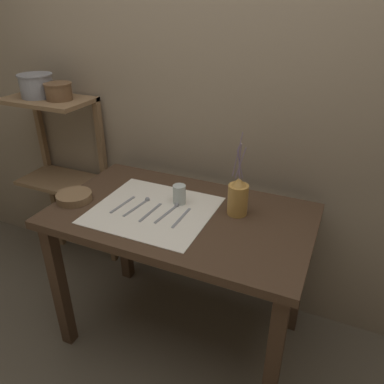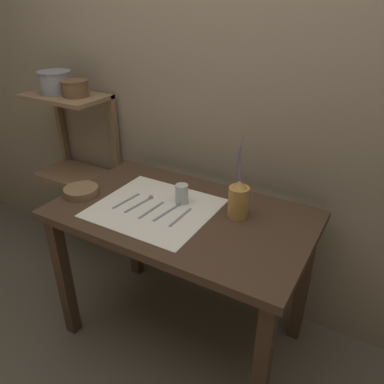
# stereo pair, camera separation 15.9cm
# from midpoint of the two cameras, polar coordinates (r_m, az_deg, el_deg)

# --- Properties ---
(ground_plane) EXTENTS (12.00, 12.00, 0.00)m
(ground_plane) POSITION_cam_midpoint_polar(r_m,az_deg,el_deg) (2.27, -3.59, -20.60)
(ground_plane) COLOR brown
(stone_wall_back) EXTENTS (7.00, 0.06, 2.40)m
(stone_wall_back) POSITION_cam_midpoint_polar(r_m,az_deg,el_deg) (1.99, 1.67, 13.47)
(stone_wall_back) COLOR gray
(stone_wall_back) RESTS_ON ground_plane
(wooden_table) EXTENTS (1.22, 0.71, 0.79)m
(wooden_table) POSITION_cam_midpoint_polar(r_m,az_deg,el_deg) (1.82, -4.22, -6.26)
(wooden_table) COLOR #422D1E
(wooden_table) RESTS_ON ground_plane
(wooden_shelf_unit) EXTENTS (0.51, 0.30, 1.17)m
(wooden_shelf_unit) POSITION_cam_midpoint_polar(r_m,az_deg,el_deg) (2.51, -20.97, 5.31)
(wooden_shelf_unit) COLOR brown
(wooden_shelf_unit) RESTS_ON ground_plane
(linen_cloth) EXTENTS (0.55, 0.50, 0.00)m
(linen_cloth) POSITION_cam_midpoint_polar(r_m,az_deg,el_deg) (1.78, -8.51, -2.79)
(linen_cloth) COLOR silver
(linen_cloth) RESTS_ON wooden_table
(pitcher_with_flowers) EXTENTS (0.09, 0.09, 0.39)m
(pitcher_with_flowers) POSITION_cam_midpoint_polar(r_m,az_deg,el_deg) (1.70, 4.36, -0.86)
(pitcher_with_flowers) COLOR #B7843D
(pitcher_with_flowers) RESTS_ON wooden_table
(wooden_bowl) EXTENTS (0.17, 0.17, 0.04)m
(wooden_bowl) POSITION_cam_midpoint_polar(r_m,az_deg,el_deg) (1.95, -19.77, -0.78)
(wooden_bowl) COLOR brown
(wooden_bowl) RESTS_ON wooden_table
(glass_tumbler_near) EXTENTS (0.06, 0.06, 0.09)m
(glass_tumbler_near) POSITION_cam_midpoint_polar(r_m,az_deg,el_deg) (1.80, -4.48, -0.42)
(glass_tumbler_near) COLOR #B7C1BC
(glass_tumbler_near) RESTS_ON wooden_table
(fork_inner) EXTENTS (0.03, 0.18, 0.00)m
(fork_inner) POSITION_cam_midpoint_polar(r_m,az_deg,el_deg) (1.85, -12.96, -1.94)
(fork_inner) COLOR gray
(fork_inner) RESTS_ON wooden_table
(spoon_outer) EXTENTS (0.04, 0.19, 0.02)m
(spoon_outer) POSITION_cam_midpoint_polar(r_m,az_deg,el_deg) (1.84, -9.93, -1.67)
(spoon_outer) COLOR gray
(spoon_outer) RESTS_ON wooden_table
(knife_center) EXTENTS (0.02, 0.18, 0.00)m
(knife_center) POSITION_cam_midpoint_polar(r_m,az_deg,el_deg) (1.76, -8.95, -3.14)
(knife_center) COLOR gray
(knife_center) RESTS_ON wooden_table
(spoon_inner) EXTENTS (0.04, 0.19, 0.02)m
(spoon_inner) POSITION_cam_midpoint_polar(r_m,az_deg,el_deg) (1.77, -5.52, -2.59)
(spoon_inner) COLOR gray
(spoon_inner) RESTS_ON wooden_table
(fork_outer) EXTENTS (0.01, 0.18, 0.00)m
(fork_outer) POSITION_cam_midpoint_polar(r_m,az_deg,el_deg) (1.70, -4.34, -4.01)
(fork_outer) COLOR gray
(fork_outer) RESTS_ON wooden_table
(metal_pot_large) EXTENTS (0.19, 0.19, 0.13)m
(metal_pot_large) POSITION_cam_midpoint_polar(r_m,az_deg,el_deg) (2.41, -24.48, 14.61)
(metal_pot_large) COLOR gray
(metal_pot_large) RESTS_ON wooden_shelf_unit
(metal_pot_small) EXTENTS (0.15, 0.15, 0.09)m
(metal_pot_small) POSITION_cam_midpoint_polar(r_m,az_deg,el_deg) (2.30, -21.64, 14.13)
(metal_pot_small) COLOR brown
(metal_pot_small) RESTS_ON wooden_shelf_unit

